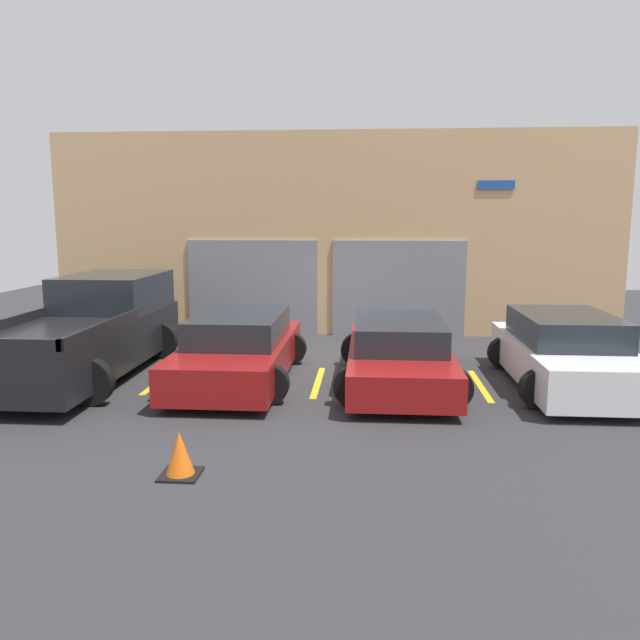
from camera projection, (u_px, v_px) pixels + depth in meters
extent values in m
plane|color=#2D2D30|center=(325.00, 360.00, 13.45)|extent=(28.00, 28.00, 0.00)
cube|color=tan|center=(334.00, 234.00, 16.27)|extent=(14.73, 0.60, 5.21)
cube|color=slate|center=(253.00, 287.00, 16.32)|extent=(3.40, 0.08, 2.46)
cube|color=slate|center=(398.00, 289.00, 16.03)|extent=(3.40, 0.08, 2.46)
cube|color=#1E4799|center=(496.00, 185.00, 15.43)|extent=(0.90, 0.03, 0.22)
cube|color=black|center=(84.00, 343.00, 11.91)|extent=(1.96, 5.58, 0.91)
cube|color=#1E2328|center=(114.00, 291.00, 13.28)|extent=(1.81, 2.51, 0.73)
cube|color=black|center=(103.00, 327.00, 10.51)|extent=(0.08, 3.07, 0.18)
cylinder|color=black|center=(82.00, 339.00, 13.72)|extent=(0.79, 0.22, 0.79)
cylinder|color=black|center=(159.00, 341.00, 13.59)|extent=(0.79, 0.22, 0.79)
cylinder|color=black|center=(89.00, 382.00, 10.19)|extent=(0.79, 0.22, 0.79)
cube|color=white|center=(565.00, 361.00, 11.26)|extent=(1.81, 4.34, 0.69)
cube|color=#1E2328|center=(565.00, 328.00, 11.27)|extent=(1.60, 2.39, 0.50)
cylinder|color=black|center=(504.00, 353.00, 12.67)|extent=(0.64, 0.22, 0.64)
cylinder|color=black|center=(585.00, 355.00, 12.55)|extent=(0.64, 0.22, 0.64)
cylinder|color=black|center=(540.00, 389.00, 10.02)|extent=(0.64, 0.22, 0.64)
cube|color=maroon|center=(399.00, 361.00, 11.49)|extent=(1.81, 4.59, 0.56)
cube|color=#1E2328|center=(399.00, 332.00, 11.52)|extent=(1.59, 2.52, 0.48)
cylinder|color=black|center=(357.00, 349.00, 12.97)|extent=(0.67, 0.22, 0.67)
cylinder|color=black|center=(434.00, 351.00, 12.85)|extent=(0.67, 0.22, 0.67)
cylinder|color=black|center=(354.00, 386.00, 10.17)|extent=(0.67, 0.22, 0.67)
cylinder|color=black|center=(452.00, 388.00, 10.05)|extent=(0.67, 0.22, 0.67)
cube|color=maroon|center=(239.00, 357.00, 11.72)|extent=(1.82, 4.59, 0.62)
cube|color=#1E2328|center=(239.00, 327.00, 11.74)|extent=(1.60, 2.52, 0.50)
cylinder|color=black|center=(215.00, 347.00, 13.20)|extent=(0.67, 0.22, 0.67)
cylinder|color=black|center=(290.00, 348.00, 13.08)|extent=(0.67, 0.22, 0.67)
cylinder|color=black|center=(174.00, 382.00, 10.40)|extent=(0.67, 0.22, 0.67)
cylinder|color=black|center=(269.00, 384.00, 10.28)|extent=(0.67, 0.22, 0.67)
cube|color=gold|center=(12.00, 376.00, 12.13)|extent=(0.12, 2.20, 0.01)
cube|color=gold|center=(162.00, 379.00, 11.90)|extent=(0.12, 2.20, 0.01)
cube|color=gold|center=(318.00, 382.00, 11.68)|extent=(0.12, 2.20, 0.01)
cube|color=gold|center=(480.00, 385.00, 11.45)|extent=(0.12, 2.20, 0.01)
cube|color=black|center=(181.00, 474.00, 7.47)|extent=(0.47, 0.47, 0.03)
cone|color=orange|center=(180.00, 454.00, 7.42)|extent=(0.36, 0.36, 0.55)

